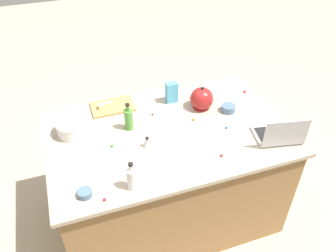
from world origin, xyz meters
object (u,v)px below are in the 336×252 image
(laptop, at_px, (280,134))
(ramekin_small, at_px, (228,108))
(cutting_board, at_px, (113,107))
(butter_stick_left, at_px, (105,105))
(candy_bag, at_px, (172,92))
(kitchen_timer, at_px, (147,142))
(mixing_bowl_large, at_px, (73,126))
(bottle_olive, at_px, (129,119))
(kettle, at_px, (202,99))
(ramekin_medium, at_px, (85,193))
(bottle_vinegar, at_px, (132,178))

(laptop, distance_m, ramekin_small, 0.45)
(cutting_board, height_order, butter_stick_left, butter_stick_left)
(laptop, bearing_deg, candy_bag, -51.73)
(cutting_board, relative_size, kitchen_timer, 4.27)
(butter_stick_left, relative_size, kitchen_timer, 1.43)
(mixing_bowl_large, distance_m, ramekin_small, 1.16)
(ramekin_small, relative_size, candy_bag, 0.62)
(bottle_olive, distance_m, kettle, 0.60)
(kettle, distance_m, butter_stick_left, 0.75)
(kettle, relative_size, kitchen_timer, 2.77)
(mixing_bowl_large, height_order, kitchen_timer, mixing_bowl_large)
(bottle_olive, relative_size, cutting_board, 0.65)
(kettle, relative_size, ramekin_small, 2.01)
(kettle, bearing_deg, bottle_olive, 6.73)
(mixing_bowl_large, height_order, ramekin_medium, mixing_bowl_large)
(mixing_bowl_large, bearing_deg, ramekin_medium, 88.90)
(bottle_olive, distance_m, ramekin_medium, 0.66)
(kitchen_timer, bearing_deg, bottle_vinegar, 59.78)
(candy_bag, bearing_deg, bottle_olive, 29.11)
(candy_bag, bearing_deg, bottle_vinegar, 55.98)
(bottle_vinegar, xyz_separation_m, ramekin_medium, (0.28, -0.03, -0.06))
(candy_bag, bearing_deg, ramekin_small, 143.48)
(ramekin_medium, distance_m, candy_bag, 1.10)
(kettle, relative_size, cutting_board, 0.65)
(bottle_olive, xyz_separation_m, candy_bag, (-0.40, -0.23, -0.00))
(cutting_board, relative_size, candy_bag, 1.93)
(bottle_olive, xyz_separation_m, kitchen_timer, (-0.07, 0.23, -0.05))
(bottle_vinegar, xyz_separation_m, kitchen_timer, (-0.19, -0.32, -0.04))
(cutting_board, xyz_separation_m, kitchen_timer, (-0.13, 0.53, 0.03))
(butter_stick_left, bearing_deg, bottle_olive, 111.67)
(bottle_vinegar, bearing_deg, ramekin_medium, -5.28)
(butter_stick_left, xyz_separation_m, candy_bag, (-0.52, 0.07, 0.05))
(cutting_board, bearing_deg, kettle, 161.03)
(bottle_vinegar, relative_size, cutting_board, 0.60)
(bottle_olive, relative_size, ramekin_medium, 2.56)
(bottle_vinegar, xyz_separation_m, kettle, (-0.71, -0.62, 0.00))
(mixing_bowl_large, relative_size, bottle_vinegar, 1.23)
(laptop, xyz_separation_m, ramekin_small, (0.18, -0.42, -0.02))
(bottle_vinegar, xyz_separation_m, candy_bag, (-0.52, -0.78, 0.01))
(candy_bag, bearing_deg, ramekin_medium, 43.18)
(mixing_bowl_large, xyz_separation_m, ramekin_small, (-1.15, 0.13, -0.03))
(laptop, relative_size, kitchen_timer, 4.51)
(kettle, bearing_deg, butter_stick_left, -17.58)
(ramekin_small, xyz_separation_m, candy_bag, (0.37, -0.27, 0.06))
(cutting_board, xyz_separation_m, candy_bag, (-0.47, 0.07, 0.08))
(laptop, height_order, ramekin_medium, laptop)
(bottle_olive, bearing_deg, kettle, -173.27)
(mixing_bowl_large, relative_size, bottle_olive, 1.13)
(cutting_board, bearing_deg, candy_bag, 171.43)
(bottle_olive, xyz_separation_m, kettle, (-0.59, -0.07, -0.01))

